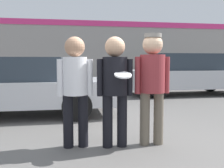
# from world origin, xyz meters

# --- Properties ---
(ground_plane) EXTENTS (56.00, 56.00, 0.00)m
(ground_plane) POSITION_xyz_m (0.00, 0.00, 0.00)
(ground_plane) COLOR #5B5956
(storefront_building) EXTENTS (24.00, 0.22, 3.57)m
(storefront_building) POSITION_xyz_m (0.00, 10.51, 1.82)
(storefront_building) COLOR gray
(storefront_building) RESTS_ON ground
(person_left) EXTENTS (0.52, 0.35, 1.63)m
(person_left) POSITION_xyz_m (-0.75, 0.07, 0.97)
(person_left) COLOR black
(person_left) RESTS_ON ground
(person_middle_with_frisbee) EXTENTS (0.53, 0.55, 1.64)m
(person_middle_with_frisbee) POSITION_xyz_m (-0.18, -0.02, 0.97)
(person_middle_with_frisbee) COLOR black
(person_middle_with_frisbee) RESTS_ON ground
(person_right) EXTENTS (0.55, 0.38, 1.69)m
(person_right) POSITION_xyz_m (0.40, -0.01, 1.02)
(person_right) COLOR #665B4C
(person_right) RESTS_ON ground
(parked_car_near) EXTENTS (4.62, 1.89, 1.38)m
(parked_car_near) POSITION_xyz_m (-2.14, 2.58, 0.70)
(parked_car_near) COLOR #B7BABF
(parked_car_near) RESTS_ON ground
(parked_car_far) EXTENTS (4.79, 1.87, 1.59)m
(parked_car_far) POSITION_xyz_m (3.70, 5.52, 0.79)
(parked_car_far) COLOR #B7BABF
(parked_car_far) RESTS_ON ground
(shrub) EXTENTS (1.02, 1.02, 1.02)m
(shrub) POSITION_xyz_m (3.70, 9.81, 0.51)
(shrub) COLOR #387A3D
(shrub) RESTS_ON ground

